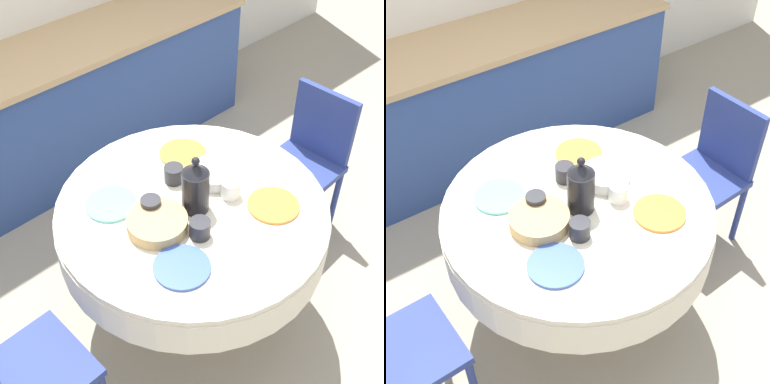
# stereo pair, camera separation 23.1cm
# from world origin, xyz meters

# --- Properties ---
(ground_plane) EXTENTS (12.00, 12.00, 0.00)m
(ground_plane) POSITION_xyz_m (0.00, 0.00, 0.00)
(ground_plane) COLOR #9E937F
(kitchen_counter) EXTENTS (3.24, 0.64, 0.88)m
(kitchen_counter) POSITION_xyz_m (0.00, 1.48, 0.44)
(kitchen_counter) COLOR #2D4784
(kitchen_counter) RESTS_ON ground_plane
(dining_table) EXTENTS (1.23, 1.23, 0.78)m
(dining_table) POSITION_xyz_m (0.00, 0.00, 0.65)
(dining_table) COLOR tan
(dining_table) RESTS_ON ground_plane
(chair_left) EXTENTS (0.42, 0.42, 0.89)m
(chair_left) POSITION_xyz_m (0.95, 0.04, 0.50)
(chair_left) COLOR navy
(chair_left) RESTS_ON ground_plane
(chair_right) EXTENTS (0.41, 0.41, 0.89)m
(chair_right) POSITION_xyz_m (-0.95, -0.02, 0.50)
(chair_right) COLOR navy
(chair_right) RESTS_ON ground_plane
(plate_near_left) EXTENTS (0.23, 0.23, 0.01)m
(plate_near_left) POSITION_xyz_m (-0.27, -0.23, 0.78)
(plate_near_left) COLOR #3856AD
(plate_near_left) RESTS_ON dining_table
(cup_near_left) EXTENTS (0.09, 0.09, 0.08)m
(cup_near_left) POSITION_xyz_m (-0.10, -0.15, 0.82)
(cup_near_left) COLOR #28282D
(cup_near_left) RESTS_ON dining_table
(plate_near_right) EXTENTS (0.23, 0.23, 0.01)m
(plate_near_right) POSITION_xyz_m (0.26, -0.25, 0.78)
(plate_near_right) COLOR orange
(plate_near_right) RESTS_ON dining_table
(cup_near_right) EXTENTS (0.09, 0.09, 0.08)m
(cup_near_right) POSITION_xyz_m (0.17, -0.07, 0.82)
(cup_near_right) COLOR white
(cup_near_right) RESTS_ON dining_table
(plate_far_left) EXTENTS (0.23, 0.23, 0.01)m
(plate_far_left) POSITION_xyz_m (-0.26, 0.25, 0.78)
(plate_far_left) COLOR #60BCB7
(plate_far_left) RESTS_ON dining_table
(cup_far_left) EXTENTS (0.09, 0.09, 0.08)m
(cup_far_left) POSITION_xyz_m (-0.16, 0.09, 0.82)
(cup_far_left) COLOR #28282D
(cup_far_left) RESTS_ON dining_table
(plate_far_right) EXTENTS (0.23, 0.23, 0.01)m
(plate_far_right) POSITION_xyz_m (0.21, 0.29, 0.78)
(plate_far_right) COLOR orange
(plate_far_right) RESTS_ON dining_table
(cup_far_right) EXTENTS (0.09, 0.09, 0.08)m
(cup_far_right) POSITION_xyz_m (0.05, 0.18, 0.82)
(cup_far_right) COLOR #28282D
(cup_far_right) RESTS_ON dining_table
(coffee_carafe) EXTENTS (0.12, 0.12, 0.28)m
(coffee_carafe) POSITION_xyz_m (0.00, -0.02, 0.90)
(coffee_carafe) COLOR black
(coffee_carafe) RESTS_ON dining_table
(bread_basket) EXTENTS (0.26, 0.26, 0.06)m
(bread_basket) POSITION_xyz_m (-0.20, -0.00, 0.81)
(bread_basket) COLOR tan
(bread_basket) RESTS_ON dining_table
(fruit_bowl) EXTENTS (0.22, 0.22, 0.06)m
(fruit_bowl) POSITION_xyz_m (0.20, 0.06, 0.81)
(fruit_bowl) COLOR silver
(fruit_bowl) RESTS_ON dining_table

